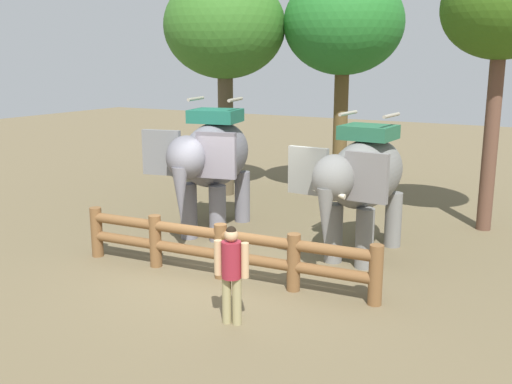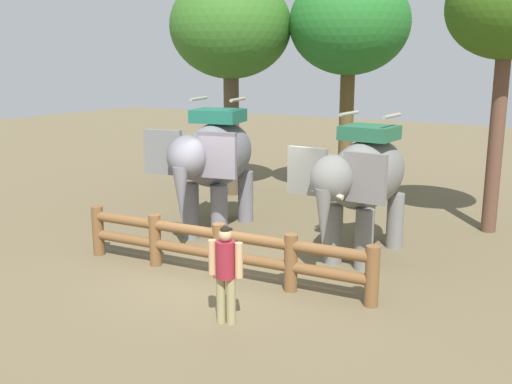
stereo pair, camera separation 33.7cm
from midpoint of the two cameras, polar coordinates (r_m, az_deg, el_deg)
ground_plane at (r=11.44m, az=-3.83°, el=-8.02°), size 60.00×60.00×0.00m
log_fence at (r=11.12m, az=-4.31°, el=-5.36°), size 6.12×0.67×1.05m
elephant_near_left at (r=13.82m, az=-4.94°, el=3.27°), size 2.31×3.79×3.18m
elephant_center at (r=12.17m, az=9.49°, el=1.35°), size 1.99×3.49×2.99m
tourist_woman_in_black at (r=9.12m, az=-3.45°, el=-7.36°), size 0.55×0.36×1.58m
tree_far_left at (r=17.37m, az=7.90°, el=15.69°), size 3.39×3.39×6.49m
tree_back_center at (r=17.69m, az=-3.62°, el=15.52°), size 3.53×3.53×6.48m
tree_far_right at (r=14.84m, az=22.11°, el=15.88°), size 2.72×2.72×6.34m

